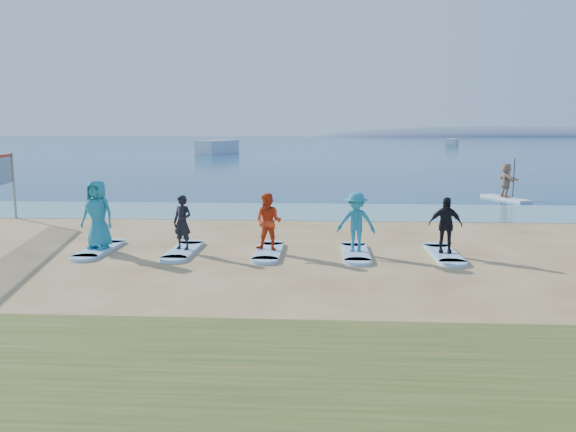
# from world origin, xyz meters

# --- Properties ---
(ground) EXTENTS (600.00, 600.00, 0.00)m
(ground) POSITION_xyz_m (0.00, 0.00, 0.00)
(ground) COLOR tan
(ground) RESTS_ON ground
(shallow_water) EXTENTS (600.00, 600.00, 0.00)m
(shallow_water) POSITION_xyz_m (0.00, 10.50, 0.01)
(shallow_water) COLOR teal
(shallow_water) RESTS_ON ground
(ocean) EXTENTS (600.00, 600.00, 0.00)m
(ocean) POSITION_xyz_m (0.00, 160.00, 0.01)
(ocean) COLOR navy
(ocean) RESTS_ON ground
(island_ridge) EXTENTS (220.00, 56.00, 18.00)m
(island_ridge) POSITION_xyz_m (95.00, 300.00, 0.00)
(island_ridge) COLOR slate
(island_ridge) RESTS_ON ground
(paddleboard) EXTENTS (1.69, 3.06, 0.12)m
(paddleboard) POSITION_xyz_m (8.89, 15.13, 0.06)
(paddleboard) COLOR silver
(paddleboard) RESTS_ON ground
(paddleboarder) EXTENTS (0.74, 1.59, 1.65)m
(paddleboarder) POSITION_xyz_m (8.89, 15.13, 0.95)
(paddleboarder) COLOR tan
(paddleboarder) RESTS_ON paddleboard
(boat_offshore_a) EXTENTS (5.15, 9.07, 1.93)m
(boat_offshore_a) POSITION_xyz_m (-15.13, 68.38, 0.00)
(boat_offshore_a) COLOR silver
(boat_offshore_a) RESTS_ON ground
(boat_offshore_b) EXTENTS (3.95, 6.29, 1.61)m
(boat_offshore_b) POSITION_xyz_m (28.08, 111.56, 0.00)
(boat_offshore_b) COLOR silver
(boat_offshore_b) RESTS_ON ground
(surfboard_0) EXTENTS (0.70, 2.20, 0.09)m
(surfboard_0) POSITION_xyz_m (-6.22, 2.39, 0.04)
(surfboard_0) COLOR #9CD0F2
(surfboard_0) RESTS_ON ground
(student_0) EXTENTS (1.01, 0.74, 1.90)m
(student_0) POSITION_xyz_m (-6.22, 2.39, 1.04)
(student_0) COLOR teal
(student_0) RESTS_ON surfboard_0
(surfboard_1) EXTENTS (0.70, 2.20, 0.09)m
(surfboard_1) POSITION_xyz_m (-3.85, 2.39, 0.04)
(surfboard_1) COLOR #9CD0F2
(surfboard_1) RESTS_ON ground
(student_1) EXTENTS (0.64, 0.53, 1.50)m
(student_1) POSITION_xyz_m (-3.85, 2.39, 0.84)
(student_1) COLOR black
(student_1) RESTS_ON surfboard_1
(surfboard_2) EXTENTS (0.70, 2.20, 0.09)m
(surfboard_2) POSITION_xyz_m (-1.48, 2.39, 0.04)
(surfboard_2) COLOR #9CD0F2
(surfboard_2) RESTS_ON ground
(student_2) EXTENTS (0.89, 0.77, 1.56)m
(student_2) POSITION_xyz_m (-1.48, 2.39, 0.87)
(student_2) COLOR red
(student_2) RESTS_ON surfboard_2
(surfboard_3) EXTENTS (0.70, 2.20, 0.09)m
(surfboard_3) POSITION_xyz_m (0.89, 2.39, 0.04)
(surfboard_3) COLOR #9CD0F2
(surfboard_3) RESTS_ON ground
(student_3) EXTENTS (1.13, 0.79, 1.61)m
(student_3) POSITION_xyz_m (0.89, 2.39, 0.89)
(student_3) COLOR teal
(student_3) RESTS_ON surfboard_3
(surfboard_4) EXTENTS (0.70, 2.20, 0.09)m
(surfboard_4) POSITION_xyz_m (3.26, 2.39, 0.04)
(surfboard_4) COLOR #9CD0F2
(surfboard_4) RESTS_ON ground
(student_4) EXTENTS (0.92, 0.48, 1.50)m
(student_4) POSITION_xyz_m (3.26, 2.39, 0.84)
(student_4) COLOR black
(student_4) RESTS_ON surfboard_4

